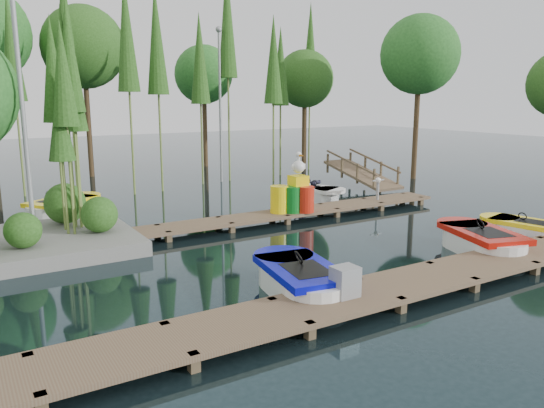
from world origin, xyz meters
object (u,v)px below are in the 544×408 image
boat_yellow_far (63,208)px  drum_cluster (300,194)px  boat_blue (300,281)px  utility_cabinet (345,282)px  yellow_barrel (279,199)px  boat_red (481,242)px

boat_yellow_far → drum_cluster: 8.21m
boat_yellow_far → boat_blue: bearing=-88.2°
utility_cabinet → yellow_barrel: size_ratio=0.66×
utility_cabinet → yellow_barrel: (2.88, 7.00, 0.15)m
boat_red → boat_yellow_far: 13.53m
boat_red → utility_cabinet: (-5.57, -1.17, 0.31)m
boat_red → drum_cluster: 6.04m
boat_blue → boat_yellow_far: 10.74m
boat_blue → boat_yellow_far: (-2.90, 10.34, 0.02)m
boat_blue → yellow_barrel: bearing=71.1°
yellow_barrel → drum_cluster: bearing=-12.2°
boat_yellow_far → yellow_barrel: (6.00, -4.54, 0.44)m
boat_red → boat_yellow_far: bearing=147.3°
utility_cabinet → boat_red: bearing=11.9°
utility_cabinet → drum_cluster: bearing=62.3°
boat_blue → yellow_barrel: size_ratio=3.50×
boat_red → yellow_barrel: bearing=132.1°
boat_blue → boat_red: 5.79m
yellow_barrel → drum_cluster: drum_cluster is taller
yellow_barrel → boat_blue: bearing=-118.1°
boat_blue → boat_red: (5.79, -0.03, 0.00)m
boat_red → yellow_barrel: yellow_barrel is taller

